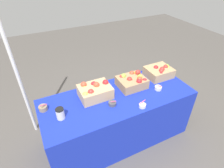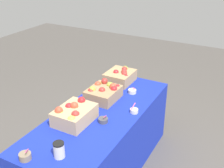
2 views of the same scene
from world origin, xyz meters
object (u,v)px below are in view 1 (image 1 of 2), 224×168
(sample_bowl_mid, at_px, (112,103))
(sample_bowl_far, at_px, (158,88))
(apple_crate_middle, at_px, (132,81))
(tent_pole, at_px, (15,68))
(sample_bowl_near, at_px, (142,106))
(apple_crate_left, at_px, (159,72))
(sample_bowl_extra, at_px, (43,108))
(coffee_cup, at_px, (60,114))
(apple_crate_right, at_px, (95,91))

(sample_bowl_mid, relative_size, sample_bowl_far, 1.01)
(apple_crate_middle, height_order, tent_pole, tent_pole)
(sample_bowl_near, height_order, tent_pole, tent_pole)
(apple_crate_left, height_order, sample_bowl_extra, apple_crate_left)
(sample_bowl_far, distance_m, coffee_cup, 1.25)
(sample_bowl_near, relative_size, tent_pole, 0.04)
(sample_bowl_extra, bearing_deg, tent_pole, 109.73)
(apple_crate_left, distance_m, apple_crate_right, 0.99)
(sample_bowl_near, xyz_separation_m, sample_bowl_mid, (-0.29, 0.18, 0.00))
(sample_bowl_mid, bearing_deg, sample_bowl_far, 0.75)
(apple_crate_right, xyz_separation_m, coffee_cup, (-0.46, -0.19, -0.02))
(apple_crate_left, relative_size, sample_bowl_far, 3.87)
(sample_bowl_mid, bearing_deg, apple_crate_right, 117.06)
(apple_crate_left, xyz_separation_m, sample_bowl_far, (-0.20, -0.25, -0.05))
(sample_bowl_near, bearing_deg, sample_bowl_mid, 147.91)
(apple_crate_middle, height_order, sample_bowl_far, apple_crate_middle)
(apple_crate_right, distance_m, sample_bowl_near, 0.60)
(apple_crate_left, relative_size, apple_crate_middle, 1.00)
(sample_bowl_near, bearing_deg, coffee_cup, 164.81)
(sample_bowl_extra, bearing_deg, apple_crate_left, -0.20)
(apple_crate_left, distance_m, apple_crate_middle, 0.47)
(sample_bowl_mid, xyz_separation_m, sample_bowl_far, (0.67, 0.01, 0.00))
(apple_crate_right, xyz_separation_m, sample_bowl_far, (0.79, -0.23, -0.06))
(apple_crate_right, relative_size, sample_bowl_mid, 4.12)
(sample_bowl_extra, bearing_deg, apple_crate_middle, -2.09)
(tent_pole, bearing_deg, coffee_cup, -65.30)
(apple_crate_right, distance_m, sample_bowl_far, 0.82)
(apple_crate_right, distance_m, sample_bowl_extra, 0.61)
(sample_bowl_far, bearing_deg, apple_crate_right, 163.63)
(apple_crate_middle, relative_size, coffee_cup, 2.67)
(sample_bowl_mid, relative_size, sample_bowl_extra, 0.87)
(apple_crate_middle, relative_size, sample_bowl_mid, 3.82)
(sample_bowl_mid, relative_size, tent_pole, 0.04)
(sample_bowl_far, bearing_deg, sample_bowl_extra, 169.51)
(apple_crate_right, distance_m, sample_bowl_mid, 0.28)
(sample_bowl_far, bearing_deg, coffee_cup, 177.89)
(sample_bowl_near, xyz_separation_m, coffee_cup, (-0.88, 0.24, 0.04))
(apple_crate_left, height_order, sample_bowl_mid, apple_crate_left)
(coffee_cup, bearing_deg, sample_bowl_far, -2.11)
(tent_pole, bearing_deg, sample_bowl_far, -25.61)
(tent_pole, bearing_deg, sample_bowl_mid, -39.99)
(sample_bowl_far, xyz_separation_m, sample_bowl_extra, (-1.40, 0.26, 0.01))
(sample_bowl_extra, height_order, coffee_cup, coffee_cup)
(sample_bowl_mid, bearing_deg, sample_bowl_near, -32.09)
(apple_crate_left, bearing_deg, apple_crate_middle, -175.63)
(sample_bowl_near, distance_m, tent_pole, 1.56)
(sample_bowl_mid, bearing_deg, coffee_cup, 174.66)
(apple_crate_left, distance_m, sample_bowl_extra, 1.60)
(apple_crate_left, height_order, apple_crate_middle, apple_crate_middle)
(apple_crate_right, relative_size, tent_pole, 0.18)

